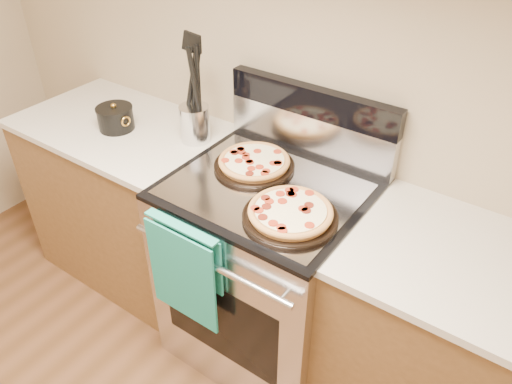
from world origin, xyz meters
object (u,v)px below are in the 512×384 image
Objects in this scene: range_body at (267,273)px; utensil_crock at (195,124)px; pepperoni_pizza_front at (290,213)px; saucepan at (116,119)px; pepperoni_pizza_back at (254,163)px.

utensil_crock is (-0.48, 0.13, 0.54)m from range_body.
saucepan is (-1.03, 0.13, 0.01)m from pepperoni_pizza_front.
pepperoni_pizza_front reaches higher than pepperoni_pizza_back.
utensil_crock is at bearing 165.27° from range_body.
range_body is at bearing 144.16° from pepperoni_pizza_front.
pepperoni_pizza_back is at bearing -8.81° from utensil_crock.
utensil_crock reaches higher than saucepan.
utensil_crock is (-0.66, 0.26, 0.04)m from pepperoni_pizza_front.
saucepan is at bearing 173.08° from pepperoni_pizza_front.
pepperoni_pizza_back is 0.36m from pepperoni_pizza_front.
utensil_crock is at bearing 158.79° from pepperoni_pizza_front.
saucepan is (-0.37, -0.13, -0.03)m from utensil_crock.
utensil_crock reaches higher than range_body.
pepperoni_pizza_back is 0.37m from utensil_crock.
pepperoni_pizza_front is (0.30, -0.20, 0.00)m from pepperoni_pizza_back.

